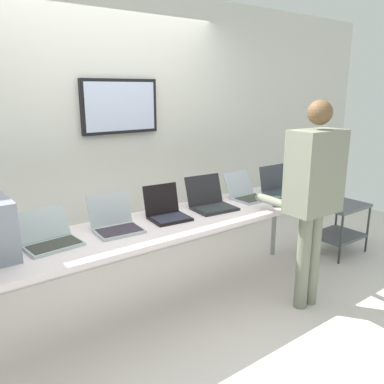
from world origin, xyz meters
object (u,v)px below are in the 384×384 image
Objects in this scene: laptop_station_3 at (210,201)px; laptop_station_2 at (166,211)px; laptop_station_0 at (49,237)px; laptop_station_4 at (246,193)px; person at (313,187)px; workbench at (173,226)px; laptop_station_5 at (279,186)px; coffee_mug at (278,202)px; storage_cart at (339,220)px; laptop_station_1 at (115,222)px.

laptop_station_2 is at bearing 179.89° from laptop_station_3.
laptop_station_0 is 1.86m from laptop_station_4.
laptop_station_2 is 1.18m from person.
workbench is 0.46m from laptop_station_3.
laptop_station_4 is at bearing 1.01° from laptop_station_0.
workbench is 0.92m from laptop_station_4.
laptop_station_3 is 1.06× the size of laptop_station_4.
laptop_station_2 is at bearing 143.67° from person.
laptop_station_5 reaches higher than laptop_station_0.
coffee_mug is at bearing -32.16° from laptop_station_3.
storage_cart is at bearing -5.34° from laptop_station_2.
person is (0.48, -0.69, 0.20)m from laptop_station_3.
laptop_station_0 is 0.48m from laptop_station_1.
laptop_station_0 is at bearing 159.73° from person.
laptop_station_1 is at bearing -0.72° from laptop_station_0.
laptop_station_1 is 0.91× the size of laptop_station_3.
laptop_station_1 is 1.56m from person.
laptop_station_1 reaches higher than laptop_station_0.
laptop_station_0 is 1.92m from coffee_mug.
person is at bearing -20.27° from laptop_station_0.
laptop_station_1 is 0.99× the size of laptop_station_5.
person is 3.04× the size of storage_cart.
laptop_station_0 is 2.29m from laptop_station_5.
laptop_station_2 is 0.93m from laptop_station_4.
laptop_station_2 is at bearing -0.03° from laptop_station_0.
laptop_station_1 is 4.02× the size of coffee_mug.
workbench is at bearing -173.56° from laptop_station_4.
person reaches higher than laptop_station_5.
laptop_station_4 is 0.21× the size of person.
storage_cart is at bearing -3.54° from workbench.
laptop_station_1 is at bearing -179.71° from laptop_station_3.
laptop_station_1 is 0.62× the size of storage_cart.
laptop_station_1 reaches higher than laptop_station_4.
workbench is 1.87× the size of person.
laptop_station_1 is at bearing -178.39° from laptop_station_4.
laptop_station_0 is at bearing -178.99° from laptop_station_4.
coffee_mug is 0.15× the size of storage_cart.
laptop_station_2 is 0.46m from laptop_station_3.
laptop_station_1 reaches higher than coffee_mug.
laptop_station_1 is 2.66m from storage_cart.
laptop_station_1 is 0.20× the size of person.
laptop_station_1 is 0.91m from laptop_station_3.
storage_cart is (1.70, -0.20, -0.47)m from laptop_station_3.
laptop_station_5 is 0.83m from person.
laptop_station_2 is 0.90× the size of laptop_station_4.
laptop_station_4 reaches higher than workbench.
storage_cart is at bearing 5.66° from coffee_mug.
laptop_station_5 is at bearing -4.10° from laptop_station_4.
laptop_station_5 is at bearing 0.23° from laptop_station_3.
laptop_station_0 is at bearing 175.80° from workbench.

